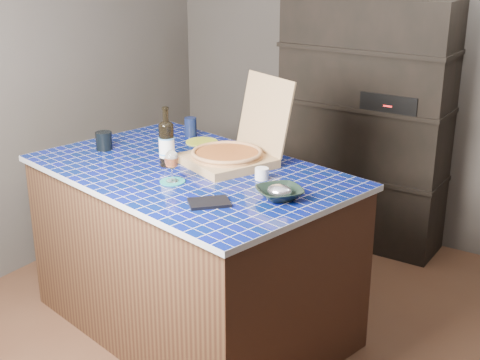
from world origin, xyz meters
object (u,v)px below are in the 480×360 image
Objects in this scene: mead_bottle at (167,143)px; dvd_case at (209,203)px; kitchen_island at (192,249)px; wine_glass at (172,160)px; pizza_box at (231,152)px; bowl at (280,193)px.

dvd_case is at bearing -32.36° from mead_bottle.
kitchen_island is 10.17× the size of dvd_case.
kitchen_island is 0.64m from wine_glass.
mead_bottle is 0.27m from wine_glass.
pizza_box is 1.93× the size of mead_bottle.
bowl is (0.50, -0.31, -0.04)m from pizza_box.
kitchen_island is 3.03× the size of pizza_box.
kitchen_island is at bearing 7.81° from mead_bottle.
kitchen_island is 11.70× the size of wine_glass.
pizza_box is 0.36m from mead_bottle.
bowl is at bearing 10.18° from wine_glass.
mead_bottle reaches higher than wine_glass.
pizza_box is 0.62m from dvd_case.
dvd_case is (0.39, -0.36, 0.49)m from kitchen_island.
dvd_case is 0.35m from bowl.
bowl reaches higher than kitchen_island.
wine_glass is 0.60m from bowl.
pizza_box is at bearing 147.82° from bowl.
mead_bottle is (-0.14, -0.02, 0.62)m from kitchen_island.
dvd_case is (0.25, -0.56, -0.06)m from pizza_box.
wine_glass is (0.05, -0.21, 0.60)m from kitchen_island.
pizza_box is at bearing 38.72° from mead_bottle.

